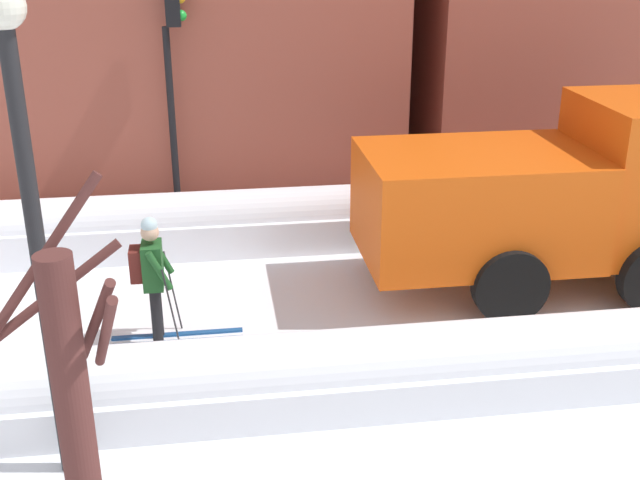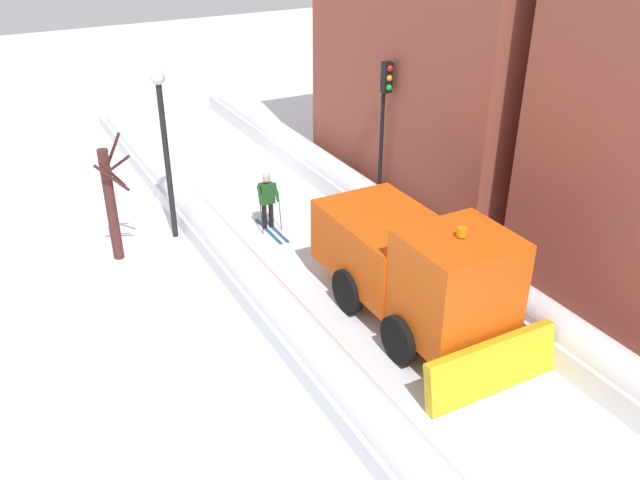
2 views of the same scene
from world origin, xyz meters
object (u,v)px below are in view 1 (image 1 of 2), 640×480
at_px(plow_truck, 559,195).
at_px(bare_tree_near, 77,425).
at_px(skier, 153,274).
at_px(traffic_light_pole, 174,57).
at_px(street_lamp, 28,186).

xyz_separation_m(plow_truck, bare_tree_near, (5.39, -6.37, 0.25)).
distance_m(skier, bare_tree_near, 4.45).
bearing_deg(plow_truck, bare_tree_near, -49.77).
bearing_deg(skier, traffic_light_pole, 175.15).
bearing_deg(bare_tree_near, traffic_light_pole, 175.65).
bearing_deg(street_lamp, plow_truck, 117.88).
relative_size(traffic_light_pole, bare_tree_near, 1.26).
height_order(skier, bare_tree_near, bare_tree_near).
distance_m(traffic_light_pole, bare_tree_near, 8.34).
height_order(traffic_light_pole, street_lamp, street_lamp).
bearing_deg(traffic_light_pole, street_lamp, -9.98).
bearing_deg(bare_tree_near, street_lamp, -163.79).
distance_m(skier, street_lamp, 3.48).
xyz_separation_m(plow_truck, traffic_light_pole, (-2.79, -5.75, 1.76)).
xyz_separation_m(skier, street_lamp, (2.63, -0.81, 2.13)).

